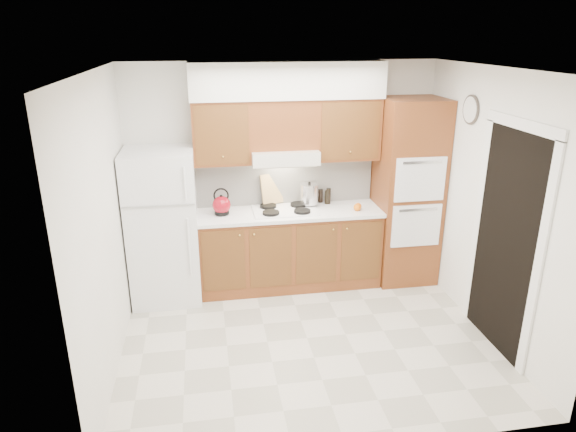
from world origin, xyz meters
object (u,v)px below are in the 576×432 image
object	(u,v)px
fridge	(163,226)
kettle	(222,205)
oven_cabinet	(407,192)
stock_pot	(309,194)

from	to	relation	value
fridge	kettle	distance (m)	0.68
oven_cabinet	kettle	bearing A→B (deg)	179.38
kettle	stock_pot	size ratio (longest dim) A/B	0.91
fridge	kettle	bearing A→B (deg)	5.13
fridge	oven_cabinet	xyz separation A→B (m)	(2.85, 0.03, 0.24)
kettle	stock_pot	distance (m)	1.05
oven_cabinet	stock_pot	size ratio (longest dim) A/B	9.65
fridge	oven_cabinet	size ratio (longest dim) A/B	0.78
oven_cabinet	kettle	size ratio (longest dim) A/B	10.64
oven_cabinet	stock_pot	distance (m)	1.16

